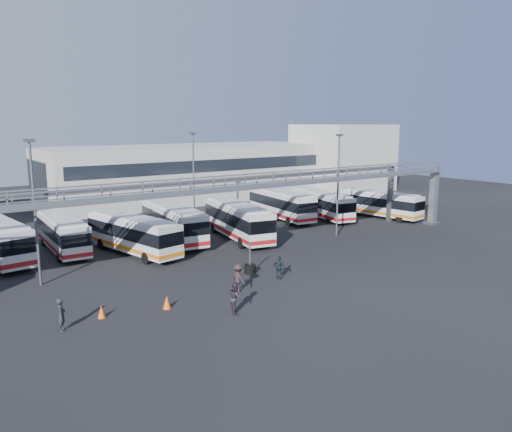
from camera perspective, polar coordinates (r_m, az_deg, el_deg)
ground at (r=38.28m, az=3.74°, el=-6.53°), size 140.00×140.00×0.00m
gantry at (r=41.68m, az=-1.31°, el=2.66°), size 51.40×5.15×7.10m
warehouse at (r=75.38m, az=-7.62°, el=4.97°), size 42.00×14.00×8.00m
building_right at (r=86.12m, az=9.86°, el=6.60°), size 14.00×12.00×11.00m
light_pole_left at (r=37.34m, az=-24.00°, el=1.16°), size 0.70×0.35×10.21m
light_pole_mid at (r=50.17m, az=9.36°, el=4.12°), size 0.70×0.35×10.21m
light_pole_back at (r=57.41m, az=-7.15°, el=4.98°), size 0.70×0.35×10.21m
bus_2 at (r=47.18m, az=-21.24°, el=-1.76°), size 2.86×10.51×3.16m
bus_3 at (r=44.56m, az=-13.87°, el=-1.93°), size 4.57×11.22×3.32m
bus_4 at (r=48.56m, az=-9.44°, el=-0.62°), size 3.96×11.73×3.50m
bus_5 at (r=48.85m, az=-2.09°, el=-0.40°), size 4.83×11.88×3.52m
bus_7 at (r=58.92m, az=2.90°, el=1.42°), size 3.99×11.45×3.41m
bus_8 at (r=59.92m, az=7.54°, el=1.40°), size 4.59×10.91×3.23m
bus_9 at (r=61.82m, az=14.05°, el=1.41°), size 3.59×10.52×3.13m
pedestrian_a at (r=29.78m, az=-21.34°, el=-10.45°), size 0.69×0.80×1.86m
pedestrian_b at (r=30.25m, az=-2.33°, el=-9.32°), size 1.04×1.14×1.90m
pedestrian_c at (r=33.91m, az=-2.02°, el=-7.08°), size 0.85×1.32×1.93m
pedestrian_d at (r=36.61m, az=2.66°, el=-5.91°), size 0.71×1.09×1.73m
cone_left at (r=31.08m, az=-17.24°, el=-10.41°), size 0.58×0.58×0.74m
cone_right at (r=31.59m, az=-10.16°, el=-9.67°), size 0.56×0.56×0.80m
tire_stack at (r=38.03m, az=-0.69°, el=-5.97°), size 0.86×0.86×2.47m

